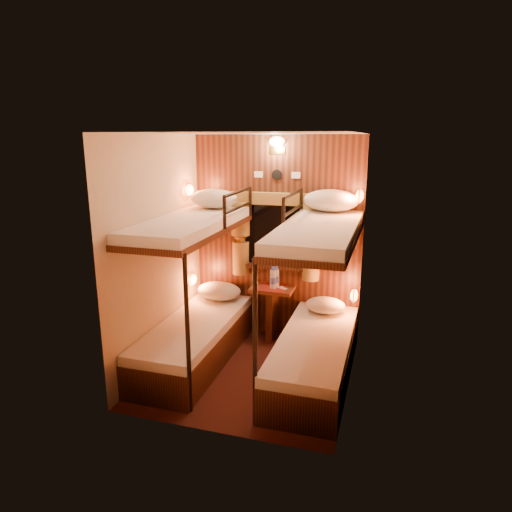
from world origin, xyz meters
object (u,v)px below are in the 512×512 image
(bottle_left, at_px, (273,279))
(bottle_right, at_px, (276,278))
(bunk_left, at_px, (195,312))
(table, at_px, (272,306))
(bunk_right, at_px, (315,326))

(bottle_left, xyz_separation_m, bottle_right, (0.02, 0.07, -0.00))
(bunk_left, distance_m, table, 1.02)
(bunk_left, xyz_separation_m, bunk_right, (1.30, 0.00, 0.00))
(bunk_left, bearing_deg, table, 50.33)
(table, relative_size, bottle_left, 2.50)
(bottle_left, bearing_deg, bunk_right, -49.74)
(bunk_right, height_order, bottle_right, bunk_right)
(bottle_right, bearing_deg, bunk_left, -130.20)
(table, bearing_deg, bottle_left, -64.31)
(table, xyz_separation_m, bottle_right, (0.04, 0.03, 0.35))
(table, bearing_deg, bunk_left, -129.67)
(bunk_left, height_order, bottle_left, bunk_left)
(table, height_order, bottle_left, bottle_left)
(bunk_left, bearing_deg, bottle_left, 48.16)
(bunk_left, bearing_deg, bunk_right, 0.00)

